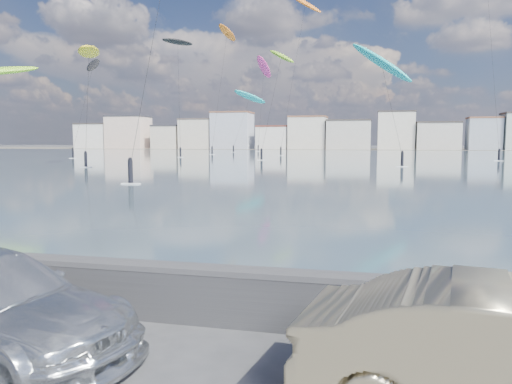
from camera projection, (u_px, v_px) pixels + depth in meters
The scene contains 14 objects.
bay_water at pixel (356, 158), 94.80m from camera, with size 500.00×177.00×0.00m, color #39535E.
far_shore_strip at pixel (366, 149), 199.86m from camera, with size 500.00×60.00×0.00m, color #4C473D.
seawall at pixel (184, 290), 8.76m from camera, with size 400.00×0.36×1.08m.
far_buildings at pixel (369, 133), 185.39m from camera, with size 240.79×13.26×14.60m.
kitesurfer_1 at pixel (264, 68), 155.17m from camera, with size 4.47×12.51×29.40m.
kitesurfer_2 at pixel (227, 35), 122.78m from camera, with size 3.77×14.14×31.61m.
kitesurfer_7 at pixel (381, 63), 68.92m from camera, with size 9.45×12.43×17.83m.
kitesurfer_8 at pixel (178, 44), 102.37m from camera, with size 6.83×11.91×24.02m.
kitesurfer_9 at pixel (93, 66), 99.51m from camera, with size 4.91×14.36×20.59m.
kitesurfer_11 at pixel (305, 5), 115.54m from camera, with size 8.86×15.35×37.95m.
kitesurfer_12 at pixel (0, 72), 75.62m from camera, with size 10.09×20.51×15.44m.
kitesurfer_15 at pixel (281, 58), 89.52m from camera, with size 7.05×13.99×20.58m.
kitesurfer_18 at pixel (89, 53), 65.64m from camera, with size 6.83×11.61×15.75m.
kitesurfer_20 at pixel (250, 97), 152.87m from camera, with size 10.22×20.32×19.40m.
Camera 1 is at (3.20, -5.32, 3.18)m, focal length 35.00 mm.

